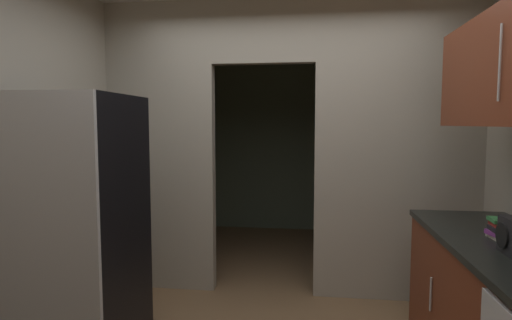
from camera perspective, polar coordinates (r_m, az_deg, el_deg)
kitchen_partition at (r=3.79m, az=5.02°, el=2.61°), size 3.33×0.12×2.65m
adjoining_room_shell at (r=5.49m, az=5.22°, el=2.52°), size 3.33×2.46×2.65m
refrigerator at (r=2.92m, az=-23.30°, el=-9.11°), size 0.71×0.77×1.73m
book_stack at (r=2.82m, az=30.19°, el=-8.09°), size 0.15×0.16×0.12m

